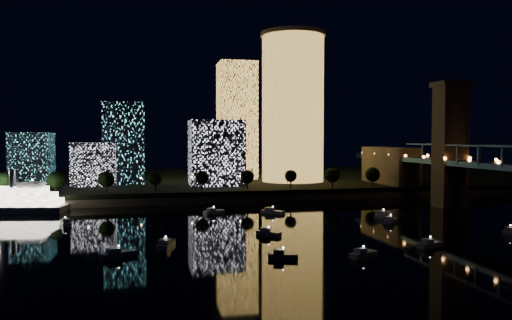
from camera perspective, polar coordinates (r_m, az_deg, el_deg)
The scene contains 9 objects.
ground at distance 141.34m, azimuth 10.32°, elevation -8.85°, with size 520.00×520.00×0.00m, color black.
far_bank at distance 293.71m, azimuth -1.89°, elevation -2.36°, with size 420.00×160.00×5.00m, color black.
seawall at distance 218.04m, azimuth 1.91°, elevation -4.36°, with size 420.00×6.00×3.00m, color #6B5E4C.
tower_cylindrical at distance 262.21m, azimuth 4.22°, elevation 6.04°, with size 34.00×34.00×77.10m.
tower_rectangular at distance 279.20m, azimuth -2.21°, elevation 4.51°, with size 20.26×20.26×64.48m, color #FFBE51.
midrise_blocks at distance 252.10m, azimuth -13.86°, elevation 0.97°, with size 108.43×45.29×40.14m.
motorboats at distance 149.54m, azimuth 3.44°, elevation -7.86°, with size 134.45×79.32×2.78m.
esplanade_trees at distance 217.41m, azimuth -6.68°, elevation -2.02°, with size 166.89×6.91×8.95m.
street_lamps at distance 223.29m, azimuth -7.36°, elevation -2.28°, with size 132.70×0.70×5.65m.
Camera 1 is at (-53.99, -127.58, 28.02)m, focal length 35.00 mm.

